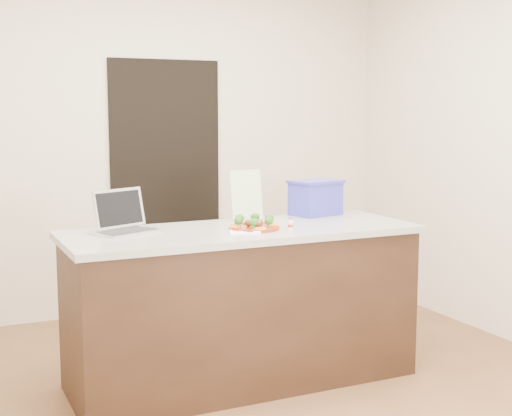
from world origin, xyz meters
name	(u,v)px	position (x,y,z in m)	size (l,w,h in m)	color
ground	(260,395)	(0.00, 0.00, 0.00)	(4.00, 4.00, 0.00)	brown
room_shell	(261,106)	(0.00, 0.00, 1.62)	(4.00, 4.00, 4.00)	white
doorway	(166,186)	(0.10, 1.98, 1.00)	(0.90, 0.02, 2.00)	black
island	(242,305)	(0.00, 0.25, 0.46)	(2.06, 0.76, 0.92)	black
plate	(254,227)	(0.05, 0.19, 0.93)	(0.29, 0.29, 0.02)	maroon
meatballs	(255,223)	(0.05, 0.19, 0.96)	(0.12, 0.11, 0.04)	brown
broccoli	(254,219)	(0.05, 0.19, 0.98)	(0.25, 0.23, 0.04)	#194312
pepper_rings	(254,226)	(0.05, 0.19, 0.94)	(0.30, 0.30, 0.01)	orange
napkin	(245,232)	(-0.04, 0.12, 0.92)	(0.17, 0.17, 0.01)	white
fork	(240,230)	(-0.06, 0.13, 0.93)	(0.06, 0.17, 0.00)	silver
knife	(251,230)	(-0.01, 0.10, 0.93)	(0.06, 0.21, 0.01)	white
yogurt_bottle	(291,225)	(0.24, 0.10, 0.95)	(0.03, 0.03, 0.07)	white
laptop	(122,220)	(-0.66, 0.43, 0.98)	(0.40, 0.38, 0.24)	silver
leaflet	(246,195)	(0.16, 0.54, 1.08)	(0.22, 0.00, 0.31)	white
blue_box	(315,197)	(0.65, 0.54, 1.04)	(0.37, 0.30, 0.23)	#3032AD
chair	(185,281)	(-0.12, 0.93, 0.47)	(0.37, 0.37, 0.83)	#362410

